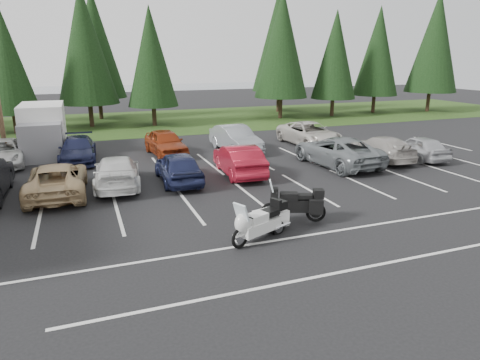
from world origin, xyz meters
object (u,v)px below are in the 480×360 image
car_near_5 (239,160)px  car_far_2 (166,143)px  car_near_8 (419,147)px  car_near_3 (117,172)px  cargo_trailer (271,220)px  adventure_motorcycle (293,201)px  touring_motorcycle (260,219)px  car_near_4 (178,167)px  car_far_0 (2,153)px  car_far_4 (310,134)px  car_near_2 (57,180)px  car_near_6 (337,151)px  car_far_3 (235,139)px  car_far_1 (78,150)px  box_truck (43,131)px  car_near_7 (381,148)px

car_near_5 → car_far_2: bearing=-61.9°
car_near_5 → car_near_8: size_ratio=1.16×
car_near_3 → cargo_trailer: car_near_3 is taller
car_near_5 → adventure_motorcycle: 6.61m
touring_motorcycle → adventure_motorcycle: (1.72, 1.04, 0.05)m
car_near_5 → adventure_motorcycle: size_ratio=1.79×
car_near_4 → car_far_2: size_ratio=0.98×
car_near_5 → car_near_8: car_near_5 is taller
car_far_0 → car_far_2: 8.69m
car_far_4 → cargo_trailer: size_ratio=3.54×
car_near_2 → car_near_6: size_ratio=0.89×
car_near_3 → car_far_3: bearing=-139.6°
car_far_3 → cargo_trailer: 12.59m
car_near_5 → car_far_1: size_ratio=0.98×
car_near_6 → cargo_trailer: (-7.01, -6.95, -0.43)m
box_truck → adventure_motorcycle: box_truck is taller
car_far_4 → cargo_trailer: car_far_4 is taller
car_near_2 → car_near_4: car_near_4 is taller
car_near_8 → cargo_trailer: car_near_8 is taller
car_near_7 → car_far_0: bearing=-14.5°
car_near_7 → touring_motorcycle: 13.25m
car_far_1 → box_truck: bearing=129.3°
car_near_3 → car_near_8: car_near_3 is taller
car_near_5 → cargo_trailer: (-1.46, -7.01, -0.40)m
car_near_7 → car_far_1: bearing=-16.8°
adventure_motorcycle → car_far_4: bearing=79.1°
car_near_4 → car_near_7: (11.66, 0.45, -0.06)m
car_far_0 → car_far_4: bearing=-4.6°
car_near_5 → car_near_4: bearing=9.8°
car_far_2 → cargo_trailer: size_ratio=2.88×
car_far_2 → car_far_1: bearing=173.9°
car_far_1 → car_near_3: bearing=-71.5°
car_far_1 → cargo_trailer: 14.00m
car_near_2 → car_near_5: bearing=-174.6°
car_near_7 → car_far_1: size_ratio=1.00×
touring_motorcycle → car_far_2: bearing=68.3°
car_far_3 → box_truck: bearing=159.5°
box_truck → car_near_5: 12.31m
car_near_3 → car_far_3: size_ratio=1.00×
touring_motorcycle → cargo_trailer: 1.00m
car_near_3 → cargo_trailer: size_ratio=3.13×
car_near_3 → cargo_trailer: 8.21m
car_far_1 → car_near_5: bearing=-34.7°
car_far_0 → cargo_trailer: bearing=-55.4°
adventure_motorcycle → car_far_2: bearing=120.5°
car_near_5 → touring_motorcycle: car_near_5 is taller
car_near_6 → adventure_motorcycle: bearing=43.4°
box_truck → cargo_trailer: 17.06m
car_far_0 → touring_motorcycle: 16.46m
car_near_8 → adventure_motorcycle: size_ratio=1.55×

